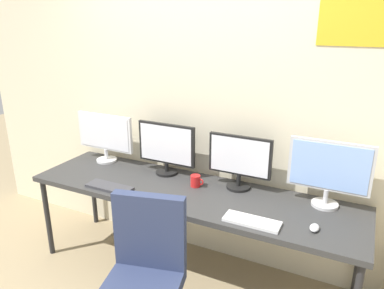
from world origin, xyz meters
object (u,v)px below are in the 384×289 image
(keyboard_right, at_px, (252,221))
(computer_mouse, at_px, (314,228))
(desk, at_px, (189,196))
(monitor_far_right, at_px, (329,170))
(coffee_mug, at_px, (196,181))
(keyboard_left, at_px, (109,187))
(monitor_far_left, at_px, (105,135))
(monitor_center_left, at_px, (166,147))
(monitor_center_right, at_px, (240,160))

(keyboard_right, xyz_separation_m, computer_mouse, (0.37, 0.09, 0.01))
(desk, bearing_deg, monitor_far_right, 12.74)
(coffee_mug, bearing_deg, computer_mouse, -14.29)
(desk, bearing_deg, keyboard_left, -157.67)
(computer_mouse, bearing_deg, desk, 171.25)
(desk, distance_m, monitor_far_left, 1.01)
(monitor_far_right, distance_m, keyboard_left, 1.58)
(monitor_center_left, xyz_separation_m, monitor_far_right, (1.25, 0.00, 0.03))
(monitor_center_right, height_order, keyboard_left, monitor_center_right)
(keyboard_left, bearing_deg, keyboard_right, 0.00)
(monitor_center_right, bearing_deg, monitor_far_left, 180.00)
(desk, xyz_separation_m, keyboard_right, (0.56, -0.23, 0.06))
(coffee_mug, bearing_deg, keyboard_right, -30.32)
(monitor_far_left, xyz_separation_m, monitor_center_right, (1.25, -0.00, -0.02))
(monitor_far_left, bearing_deg, desk, -12.74)
(monitor_center_right, height_order, keyboard_right, monitor_center_right)
(desk, distance_m, monitor_far_right, 1.01)
(monitor_center_left, relative_size, keyboard_left, 1.37)
(desk, xyz_separation_m, monitor_center_left, (-0.31, 0.21, 0.28))
(monitor_center_left, height_order, computer_mouse, monitor_center_left)
(keyboard_left, distance_m, coffee_mug, 0.66)
(monitor_center_left, distance_m, monitor_far_right, 1.25)
(desk, distance_m, monitor_center_right, 0.47)
(monitor_far_right, bearing_deg, monitor_center_left, -180.00)
(keyboard_right, bearing_deg, monitor_far_left, 163.56)
(desk, distance_m, keyboard_left, 0.61)
(monitor_far_left, bearing_deg, monitor_far_right, 0.00)
(computer_mouse, bearing_deg, coffee_mug, 165.71)
(monitor_center_left, bearing_deg, monitor_center_right, -0.00)
(monitor_far_right, bearing_deg, desk, -167.26)
(coffee_mug, bearing_deg, keyboard_left, -150.76)
(keyboard_left, distance_m, keyboard_right, 1.12)
(monitor_center_right, xyz_separation_m, keyboard_left, (-0.87, -0.44, -0.22))
(monitor_far_left, xyz_separation_m, monitor_far_right, (1.88, 0.00, 0.02))
(desk, height_order, keyboard_right, keyboard_right)
(monitor_far_right, relative_size, keyboard_left, 1.46)
(monitor_center_right, bearing_deg, desk, -145.86)
(monitor_far_left, bearing_deg, coffee_mug, -7.31)
(desk, height_order, monitor_center_left, monitor_center_left)
(computer_mouse, distance_m, coffee_mug, 0.94)
(monitor_far_right, height_order, computer_mouse, monitor_far_right)
(monitor_far_left, height_order, monitor_center_left, monitor_far_left)
(keyboard_right, bearing_deg, keyboard_left, 180.00)
(monitor_center_right, height_order, computer_mouse, monitor_center_right)
(monitor_far_right, relative_size, coffee_mug, 5.07)
(keyboard_left, relative_size, computer_mouse, 3.84)
(keyboard_left, relative_size, coffee_mug, 3.48)
(monitor_center_right, distance_m, keyboard_left, 1.00)
(desk, bearing_deg, keyboard_right, -22.33)
(monitor_center_left, xyz_separation_m, coffee_mug, (0.33, -0.12, -0.19))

